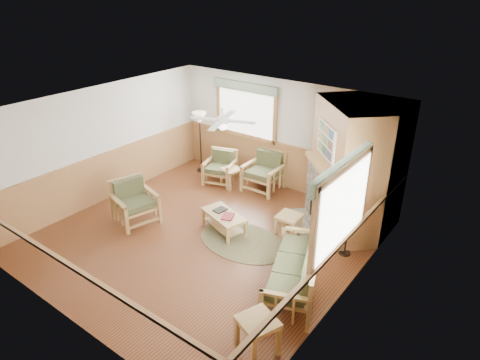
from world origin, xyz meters
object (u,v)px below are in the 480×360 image
Objects in this scene: armchair_left at (135,202)px; end_table_chairs at (231,177)px; floor_lamp_right at (349,221)px; footstool at (289,224)px; armchair_back_left at (220,167)px; floor_lamp_left at (200,142)px; armchair_back_right at (263,172)px; coffee_table at (224,222)px; end_table_sofa at (257,336)px; sofa at (295,267)px.

armchair_left is 1.87× the size of end_table_chairs.
footstool is at bearing 179.40° from floor_lamp_right.
armchair_back_left is 0.99m from floor_lamp_left.
floor_lamp_left reaches higher than armchair_back_left.
armchair_left is 0.63× the size of floor_lamp_right.
armchair_back_right is at bearing -8.57° from armchair_left.
floor_lamp_left is at bearing 179.69° from armchair_back_right.
coffee_table is at bearing -162.59° from floor_lamp_right.
sofa is at bearing 100.55° from end_table_sofa.
floor_lamp_left is (-0.86, 0.25, 0.42)m from armchair_back_left.
sofa is at bearing -50.49° from armchair_back_right.
floor_lamp_left reaches higher than armchair_back_right.
end_table_chairs is at bearing 141.21° from coffee_table.
sofa is at bearing -31.31° from floor_lamp_left.
armchair_back_right is at bearing 25.37° from end_table_chairs.
coffee_table is at bearing -56.54° from end_table_chairs.
floor_lamp_right is at bearing -15.82° from end_table_chairs.
armchair_back_left reaches higher than footstool.
floor_lamp_left is 4.97m from floor_lamp_right.
coffee_table is 2.56m from floor_lamp_right.
floor_lamp_left is (-4.52, 2.75, 0.39)m from sofa.
end_table_chairs is 0.30× the size of floor_lamp_left.
end_table_chairs is 1.41m from floor_lamp_left.
sofa is at bearing -51.37° from armchair_back_left.
floor_lamp_left is (-1.99, -0.07, 0.36)m from armchair_back_right.
armchair_back_right is 2.06m from footstool.
floor_lamp_left is (-1.25, 0.28, 0.59)m from end_table_chairs.
armchair_back_right is at bearing 119.12° from coffee_table.
floor_lamp_right is (3.55, -1.00, 0.49)m from end_table_chairs.
end_table_sofa reaches higher than coffee_table.
end_table_sofa is at bearing -48.21° from end_table_chairs.
armchair_back_right is 1.03× the size of armchair_left.
armchair_back_right is at bearing -159.28° from sofa.
armchair_back_right is at bearing 154.27° from floor_lamp_right.
armchair_left is at bearing -103.23° from end_table_chairs.
sofa reaches higher than end_table_sofa.
floor_lamp_right is (1.27, -0.01, 0.53)m from footstool.
floor_lamp_right is (0.28, 1.47, 0.29)m from sofa.
end_table_chairs is 3.72m from floor_lamp_right.
end_table_sofa is 6.43m from floor_lamp_left.
armchair_back_right reaches higher than sofa.
armchair_back_right is 0.57× the size of floor_lamp_left.
floor_lamp_right is at bearing -14.95° from floor_lamp_left.
armchair_back_left is at bearing 165.32° from floor_lamp_right.
end_table_chairs is 2.48m from footstool.
floor_lamp_right is at bearing 35.16° from coffee_table.
sofa is 2.08× the size of armchair_left.
coffee_table is (0.42, -2.10, -0.27)m from armchair_back_right.
armchair_back_right is 2.02m from floor_lamp_left.
end_table_sofa reaches higher than end_table_chairs.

